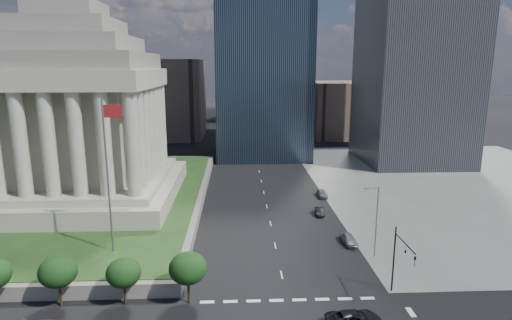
{
  "coord_description": "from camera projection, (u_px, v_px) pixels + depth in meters",
  "views": [
    {
      "loc": [
        -5.47,
        -29.45,
        25.88
      ],
      "look_at": [
        -3.28,
        19.32,
        15.08
      ],
      "focal_mm": 30.0,
      "sensor_mm": 36.0,
      "label": 1
    }
  ],
  "objects": [
    {
      "name": "ground",
      "position": [
        255.0,
        151.0,
        132.1
      ],
      "size": [
        500.0,
        500.0,
        0.0
      ],
      "primitive_type": "plane",
      "color": "black",
      "rests_on": "ground"
    },
    {
      "name": "sidewalk_ne",
      "position": [
        469.0,
        184.0,
        95.09
      ],
      "size": [
        68.0,
        90.0,
        0.03
      ],
      "primitive_type": "cube",
      "color": "slate",
      "rests_on": "ground"
    },
    {
      "name": "parked_sedan_mid",
      "position": [
        320.0,
        212.0,
        75.58
      ],
      "size": [
        1.56,
        3.91,
        1.26
      ],
      "primitive_type": "imported",
      "rotation": [
        0.0,
        0.0,
        -0.06
      ],
      "color": "black",
      "rests_on": "ground"
    },
    {
      "name": "pickup_truck",
      "position": [
        354.0,
        319.0,
        43.22
      ],
      "size": [
        6.0,
        3.23,
        1.6
      ],
      "primitive_type": "imported",
      "rotation": [
        0.0,
        0.0,
        1.67
      ],
      "color": "black",
      "rests_on": "ground"
    },
    {
      "name": "plaza_lawn",
      "position": [
        29.0,
        195.0,
        80.95
      ],
      "size": [
        64.0,
        68.0,
        0.1
      ],
      "primitive_type": "cube",
      "color": "#233D19",
      "rests_on": "plaza_terrace"
    },
    {
      "name": "parked_sedan_near",
      "position": [
        349.0,
        239.0,
        63.3
      ],
      "size": [
        4.48,
        2.03,
        1.49
      ],
      "primitive_type": "imported",
      "rotation": [
        0.0,
        0.0,
        0.06
      ],
      "color": "gray",
      "rests_on": "ground"
    },
    {
      "name": "building_filler_ne",
      "position": [
        336.0,
        109.0,
        160.6
      ],
      "size": [
        20.0,
        30.0,
        20.0
      ],
      "primitive_type": "cube",
      "color": "brown",
      "rests_on": "ground"
    },
    {
      "name": "war_memorial",
      "position": [
        75.0,
        92.0,
        75.26
      ],
      "size": [
        34.0,
        34.0,
        39.0
      ],
      "primitive_type": null,
      "color": "#9E9A84",
      "rests_on": "plaza_lawn"
    },
    {
      "name": "parked_sedan_far",
      "position": [
        322.0,
        193.0,
        86.0
      ],
      "size": [
        4.41,
        1.87,
        1.49
      ],
      "primitive_type": "imported",
      "rotation": [
        0.0,
        0.0,
        0.03
      ],
      "color": "slate",
      "rests_on": "ground"
    },
    {
      "name": "midrise_glass",
      "position": [
        263.0,
        51.0,
        120.83
      ],
      "size": [
        26.0,
        26.0,
        60.0
      ],
      "primitive_type": "cube",
      "color": "black",
      "rests_on": "ground"
    },
    {
      "name": "building_filler_nw",
      "position": [
        170.0,
        99.0,
        157.02
      ],
      "size": [
        24.0,
        30.0,
        28.0
      ],
      "primitive_type": "cube",
      "color": "brown",
      "rests_on": "ground"
    },
    {
      "name": "street_lamp_north",
      "position": [
        376.0,
        217.0,
        58.3
      ],
      "size": [
        2.13,
        0.22,
        10.0
      ],
      "color": "slate",
      "rests_on": "ground"
    },
    {
      "name": "traffic_signal_ne",
      "position": [
        400.0,
        256.0,
        47.33
      ],
      "size": [
        0.3,
        5.74,
        8.0
      ],
      "color": "black",
      "rests_on": "ground"
    },
    {
      "name": "plaza_terrace",
      "position": [
        30.0,
        200.0,
        81.16
      ],
      "size": [
        66.0,
        70.0,
        1.8
      ],
      "primitive_type": "cube",
      "color": "slate",
      "rests_on": "ground"
    },
    {
      "name": "flagpole",
      "position": [
        108.0,
        169.0,
        54.18
      ],
      "size": [
        2.52,
        0.24,
        20.0
      ],
      "color": "slate",
      "rests_on": "plaza_lawn"
    }
  ]
}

